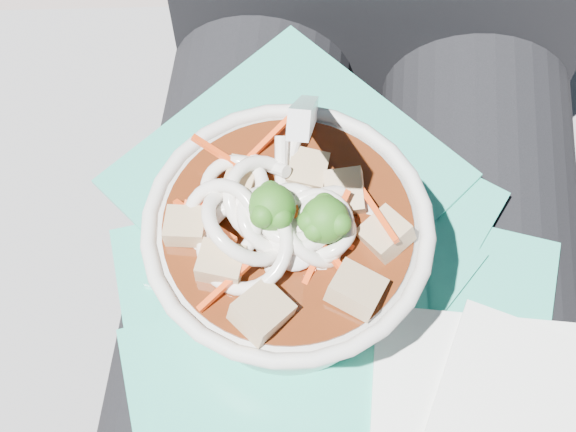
# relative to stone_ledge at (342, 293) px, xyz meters

# --- Properties ---
(stone_ledge) EXTENTS (1.06, 0.62, 0.43)m
(stone_ledge) POSITION_rel_stone_ledge_xyz_m (0.00, 0.00, 0.00)
(stone_ledge) COLOR slate
(stone_ledge) RESTS_ON ground
(lap) EXTENTS (0.35, 0.48, 0.16)m
(lap) POSITION_rel_stone_ledge_xyz_m (0.00, -0.15, 0.30)
(lap) COLOR black
(lap) RESTS_ON stone_ledge
(person_body) EXTENTS (0.34, 0.94, 0.98)m
(person_body) POSITION_rel_stone_ledge_xyz_m (-0.00, -0.06, 0.32)
(person_body) COLOR black
(person_body) RESTS_ON ground
(plastic_bag) EXTENTS (0.33, 0.44, 0.02)m
(plastic_bag) POSITION_rel_stone_ledge_xyz_m (-0.03, -0.16, 0.39)
(plastic_bag) COLOR teal
(plastic_bag) RESTS_ON lap
(napkins) EXTENTS (0.16, 0.15, 0.01)m
(napkins) POSITION_rel_stone_ledge_xyz_m (0.09, -0.24, 0.40)
(napkins) COLOR white
(napkins) RESTS_ON plastic_bag
(udon_bowl) EXTENTS (0.16, 0.16, 0.20)m
(udon_bowl) POSITION_rel_stone_ledge_xyz_m (-0.05, -0.16, 0.45)
(udon_bowl) COLOR silver
(udon_bowl) RESTS_ON plastic_bag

